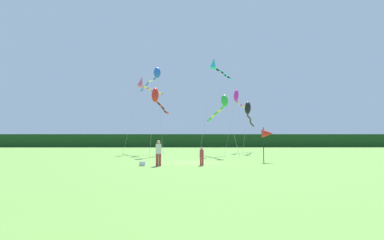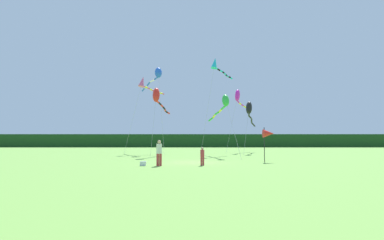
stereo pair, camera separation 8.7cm
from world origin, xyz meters
name	(u,v)px [view 2 (the right image)]	position (x,y,z in m)	size (l,w,h in m)	color
ground_plane	(192,162)	(0.00, 0.00, 0.00)	(120.00, 120.00, 0.00)	#6B9E42
distant_treeline	(191,141)	(0.00, 45.00, 1.45)	(108.00, 2.67, 2.91)	#193D19
person_adult	(158,152)	(-2.42, -3.31, 1.01)	(0.40, 0.40, 1.81)	#B23338
person_child	(201,155)	(0.64, -2.95, 0.73)	(0.29, 0.29, 1.31)	#B23338
cooler_box	(142,164)	(-3.58, -3.14, 0.16)	(0.41, 0.30, 0.32)	silver
banner_flag_pole	(267,134)	(6.25, 0.46, 2.34)	(0.90, 0.70, 2.87)	black
kite_blue	(156,75)	(-4.71, 14.85, 10.29)	(3.94, 6.72, 11.22)	#B2B2B2
kite_green	(223,103)	(3.27, 7.45, 5.66)	(2.52, 9.49, 6.70)	#B2B2B2
kite_magenta	(238,97)	(6.51, 18.37, 7.76)	(5.01, 8.90, 9.00)	#B2B2B2
kite_red	(156,97)	(-3.92, 8.52, 6.51)	(1.66, 6.73, 7.57)	#B2B2B2
kite_black	(248,110)	(7.37, 14.90, 5.67)	(3.36, 9.51, 6.90)	#B2B2B2
kite_rainbow	(143,83)	(-6.40, 14.82, 9.18)	(4.61, 4.07, 10.12)	#B2B2B2
kite_cyan	(215,65)	(2.90, 12.58, 11.03)	(4.41, 5.12, 11.98)	#B2B2B2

